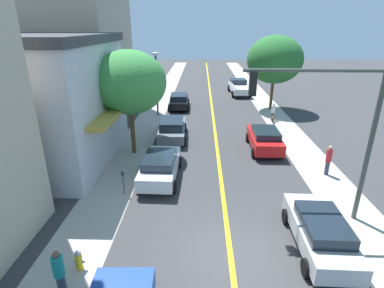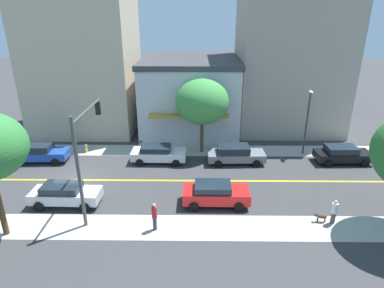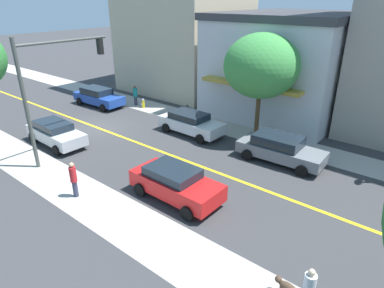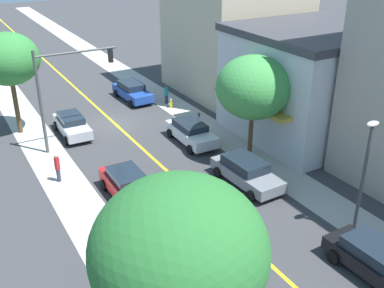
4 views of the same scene
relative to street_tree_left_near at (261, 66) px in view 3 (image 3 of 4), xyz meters
The scene contains 18 objects.
ground_plane 12.15m from the street_tree_left_near, 59.94° to the right, with size 140.00×140.00×0.00m, color #38383A.
sidewalk_left 10.78m from the street_tree_left_near, 91.32° to the right, with size 2.51×126.00×0.01m, color #ADA8A0.
sidewalk_right 15.73m from the street_tree_left_near, 40.27° to the right, with size 2.51×126.00×0.01m, color #ADA8A0.
road_centerline_stripe 12.15m from the street_tree_left_near, 59.94° to the right, with size 0.20×126.00×0.00m, color yellow.
pale_office_building 14.26m from the street_tree_left_near, 120.11° to the right, with size 9.91×10.46×14.84m.
corner_shop_building 7.16m from the street_tree_left_near, behind, with size 12.67×9.83×7.53m.
street_tree_left_near is the anchor object (origin of this frame).
fire_hydrant 11.36m from the street_tree_left_near, 88.48° to the right, with size 0.44×0.24×0.79m.
parking_meter 6.66m from the street_tree_left_near, 83.39° to the right, with size 0.12×0.18×1.32m.
traffic_light_mast 12.05m from the street_tree_left_near, 36.38° to the right, with size 5.38×0.32×6.84m.
red_sedan_right_curb 9.67m from the street_tree_left_near, ahead, with size 2.10×4.40×1.50m.
silver_sedan_right_curb 13.41m from the street_tree_left_near, 45.62° to the right, with size 2.01×4.56×1.45m.
grey_sedan_left_curb 5.31m from the street_tree_left_near, 50.25° to the left, with size 2.24×4.85×1.53m.
white_sedan_left_curb 5.84m from the street_tree_left_near, 58.70° to the right, with size 2.13×4.61×1.46m.
blue_sedan_left_curb 14.59m from the street_tree_left_near, 80.65° to the right, with size 2.13×4.79×1.53m.
pedestrian_red_shirt 12.60m from the street_tree_left_near, 14.10° to the right, with size 0.31×0.31×1.76m.
pedestrian_teal_shirt 12.20m from the street_tree_left_near, 89.26° to the right, with size 0.36×0.36×1.67m.
small_dog 13.61m from the street_tree_left_near, 33.32° to the left, with size 0.32×0.77×0.58m.
Camera 3 is at (12.88, 19.33, 8.55)m, focal length 31.10 mm.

